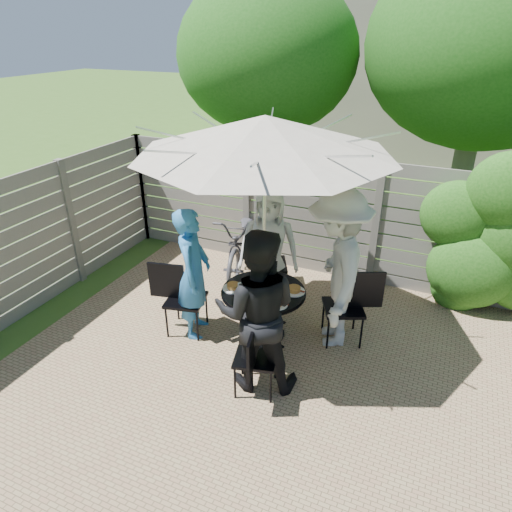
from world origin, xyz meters
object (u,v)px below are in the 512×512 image
at_px(glass_front, 271,297).
at_px(plate_right, 294,290).
at_px(glass_left, 241,289).
at_px(plate_left, 233,287).
at_px(person_front, 257,312).
at_px(patio_table, 263,304).
at_px(umbrella, 265,135).
at_px(plate_front, 261,305).
at_px(plate_extra, 277,303).
at_px(glass_back, 257,274).
at_px(chair_front, 256,370).
at_px(person_back, 269,247).
at_px(person_right, 336,270).
at_px(chair_right, 343,320).
at_px(chair_left, 186,312).
at_px(plate_back, 266,274).
at_px(coffee_cup, 273,277).
at_px(bicycle, 244,241).
at_px(person_left, 194,274).
at_px(chair_back, 269,276).
at_px(syrup_jug, 259,282).

bearing_deg(glass_front, plate_right, 63.78).
relative_size(plate_right, glass_left, 1.86).
bearing_deg(plate_left, person_front, -48.27).
distance_m(patio_table, umbrella, 2.02).
bearing_deg(plate_front, plate_extra, 36.71).
distance_m(plate_extra, glass_back, 0.63).
height_order(chair_front, glass_front, chair_front).
xyz_separation_m(person_back, person_right, (1.05, -0.53, 0.14)).
xyz_separation_m(chair_right, glass_left, (-1.13, -0.49, 0.44)).
bearing_deg(chair_left, glass_left, -3.04).
bearing_deg(plate_right, plate_back, 153.28).
bearing_deg(plate_front, glass_back, 117.89).
distance_m(plate_front, plate_right, 0.51).
xyz_separation_m(plate_front, coffee_cup, (-0.09, 0.58, 0.04)).
height_order(chair_front, bicycle, bicycle).
bearing_deg(glass_left, plate_right, 27.89).
xyz_separation_m(person_right, glass_left, (-1.00, -0.44, -0.25)).
height_order(glass_left, bicycle, bicycle).
distance_m(patio_table, plate_back, 0.42).
height_order(patio_table, plate_right, plate_right).
bearing_deg(glass_front, chair_right, 35.16).
relative_size(chair_front, plate_front, 3.39).
bearing_deg(person_front, patio_table, -90.00).
bearing_deg(glass_left, person_left, -172.14).
height_order(person_back, chair_right, person_back).
relative_size(patio_table, chair_right, 1.33).
bearing_deg(chair_back, person_back, -6.88).
height_order(person_back, plate_right, person_back).
height_order(person_left, plate_right, person_left).
distance_m(plate_extra, coffee_cup, 0.53).
bearing_deg(umbrella, glass_front, -49.72).
height_order(glass_back, glass_front, same).
bearing_deg(glass_front, plate_left, 169.10).
height_order(chair_front, syrup_jug, chair_front).
height_order(patio_table, plate_left, plate_left).
distance_m(person_right, glass_left, 1.12).
bearing_deg(chair_left, patio_table, 5.44).
xyz_separation_m(umbrella, chair_left, (-0.92, -0.30, -2.19)).
height_order(person_right, plate_extra, person_right).
distance_m(person_front, plate_extra, 0.60).
bearing_deg(person_front, person_back, -90.00).
bearing_deg(umbrella, glass_back, 130.28).
bearing_deg(coffee_cup, person_front, -77.16).
distance_m(person_front, glass_front, 0.61).
bearing_deg(umbrella, syrup_jug, 158.47).
xyz_separation_m(chair_front, plate_back, (-0.41, 1.26, 0.41)).
height_order(person_right, glass_front, person_right).
xyz_separation_m(patio_table, person_back, (-0.26, 0.79, 0.37)).
distance_m(patio_table, syrup_jug, 0.29).
relative_size(patio_table, plate_front, 4.81).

